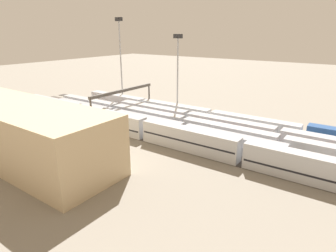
{
  "coord_description": "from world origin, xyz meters",
  "views": [
    {
      "loc": [
        -32.58,
        59.85,
        24.78
      ],
      "look_at": [
        6.13,
        4.66,
        2.5
      ],
      "focal_mm": 30.69,
      "sensor_mm": 36.0,
      "label": 1
    }
  ],
  "objects_px": {
    "train_on_track_4": "(188,140)",
    "train_on_track_2": "(219,132)",
    "train_on_track_1": "(229,126)",
    "maintenance_shed": "(24,133)",
    "light_mast_0": "(120,51)",
    "train_on_track_0": "(206,116)",
    "light_mast_2": "(178,64)",
    "signal_gantry": "(123,94)",
    "train_on_track_3": "(144,123)"
  },
  "relations": [
    {
      "from": "train_on_track_4",
      "to": "train_on_track_2",
      "type": "distance_m",
      "value": 10.34
    },
    {
      "from": "train_on_track_1",
      "to": "maintenance_shed",
      "type": "bearing_deg",
      "value": 54.31
    },
    {
      "from": "train_on_track_4",
      "to": "light_mast_0",
      "type": "height_order",
      "value": "light_mast_0"
    },
    {
      "from": "train_on_track_0",
      "to": "light_mast_2",
      "type": "xyz_separation_m",
      "value": [
        11.14,
        -2.09,
        13.52
      ]
    },
    {
      "from": "train_on_track_1",
      "to": "light_mast_0",
      "type": "relative_size",
      "value": 2.45
    },
    {
      "from": "train_on_track_4",
      "to": "maintenance_shed",
      "type": "relative_size",
      "value": 2.78
    },
    {
      "from": "train_on_track_4",
      "to": "train_on_track_0",
      "type": "distance_m",
      "value": 20.97
    },
    {
      "from": "light_mast_2",
      "to": "signal_gantry",
      "type": "relative_size",
      "value": 0.96
    },
    {
      "from": "train_on_track_2",
      "to": "light_mast_2",
      "type": "xyz_separation_m",
      "value": [
        19.97,
        -12.09,
        13.55
      ]
    },
    {
      "from": "maintenance_shed",
      "to": "train_on_track_3",
      "type": "bearing_deg",
      "value": -105.69
    },
    {
      "from": "train_on_track_1",
      "to": "signal_gantry",
      "type": "relative_size",
      "value": 2.86
    },
    {
      "from": "train_on_track_2",
      "to": "light_mast_0",
      "type": "relative_size",
      "value": 3.94
    },
    {
      "from": "train_on_track_2",
      "to": "train_on_track_0",
      "type": "distance_m",
      "value": 13.34
    },
    {
      "from": "train_on_track_3",
      "to": "train_on_track_2",
      "type": "xyz_separation_m",
      "value": [
        -19.05,
        -5.0,
        0.04
      ]
    },
    {
      "from": "train_on_track_2",
      "to": "maintenance_shed",
      "type": "xyz_separation_m",
      "value": [
        26.82,
        32.64,
        3.64
      ]
    },
    {
      "from": "train_on_track_1",
      "to": "train_on_track_4",
      "type": "xyz_separation_m",
      "value": [
        2.78,
        15.0,
        0.57
      ]
    },
    {
      "from": "train_on_track_0",
      "to": "light_mast_2",
      "type": "bearing_deg",
      "value": -10.65
    },
    {
      "from": "train_on_track_1",
      "to": "train_on_track_0",
      "type": "distance_m",
      "value": 10.34
    },
    {
      "from": "train_on_track_3",
      "to": "train_on_track_1",
      "type": "height_order",
      "value": "same"
    },
    {
      "from": "train_on_track_1",
      "to": "light_mast_2",
      "type": "height_order",
      "value": "light_mast_2"
    },
    {
      "from": "maintenance_shed",
      "to": "light_mast_0",
      "type": "bearing_deg",
      "value": -70.14
    },
    {
      "from": "train_on_track_3",
      "to": "train_on_track_1",
      "type": "relative_size",
      "value": 1.0
    },
    {
      "from": "maintenance_shed",
      "to": "train_on_track_2",
      "type": "bearing_deg",
      "value": -129.41
    },
    {
      "from": "signal_gantry",
      "to": "train_on_track_0",
      "type": "bearing_deg",
      "value": -155.75
    },
    {
      "from": "train_on_track_2",
      "to": "light_mast_0",
      "type": "height_order",
      "value": "light_mast_0"
    },
    {
      "from": "light_mast_0",
      "to": "maintenance_shed",
      "type": "distance_m",
      "value": 49.18
    },
    {
      "from": "train_on_track_3",
      "to": "train_on_track_0",
      "type": "xyz_separation_m",
      "value": [
        -10.22,
        -15.0,
        0.07
      ]
    },
    {
      "from": "maintenance_shed",
      "to": "light_mast_2",
      "type": "bearing_deg",
      "value": -98.7
    },
    {
      "from": "light_mast_2",
      "to": "train_on_track_1",
      "type": "bearing_deg",
      "value": 160.64
    },
    {
      "from": "train_on_track_4",
      "to": "train_on_track_1",
      "type": "bearing_deg",
      "value": -100.5
    },
    {
      "from": "train_on_track_1",
      "to": "train_on_track_0",
      "type": "bearing_deg",
      "value": -28.91
    },
    {
      "from": "train_on_track_3",
      "to": "light_mast_0",
      "type": "xyz_separation_m",
      "value": [
        23.91,
        -17.05,
        16.37
      ]
    },
    {
      "from": "train_on_track_3",
      "to": "light_mast_0",
      "type": "relative_size",
      "value": 2.45
    },
    {
      "from": "light_mast_0",
      "to": "maintenance_shed",
      "type": "xyz_separation_m",
      "value": [
        -16.14,
        44.69,
        -12.68
      ]
    },
    {
      "from": "train_on_track_2",
      "to": "signal_gantry",
      "type": "xyz_separation_m",
      "value": [
        31.03,
        0.0,
        5.36
      ]
    },
    {
      "from": "train_on_track_0",
      "to": "signal_gantry",
      "type": "height_order",
      "value": "signal_gantry"
    },
    {
      "from": "train_on_track_3",
      "to": "maintenance_shed",
      "type": "xyz_separation_m",
      "value": [
        7.77,
        27.64,
        3.69
      ]
    },
    {
      "from": "train_on_track_2",
      "to": "light_mast_2",
      "type": "height_order",
      "value": "light_mast_2"
    },
    {
      "from": "light_mast_2",
      "to": "signal_gantry",
      "type": "xyz_separation_m",
      "value": [
        11.06,
        12.09,
        -8.19
      ]
    },
    {
      "from": "train_on_track_0",
      "to": "light_mast_0",
      "type": "relative_size",
      "value": 3.11
    },
    {
      "from": "train_on_track_4",
      "to": "light_mast_0",
      "type": "relative_size",
      "value": 4.11
    },
    {
      "from": "train_on_track_4",
      "to": "train_on_track_3",
      "type": "bearing_deg",
      "value": -16.86
    },
    {
      "from": "train_on_track_4",
      "to": "train_on_track_0",
      "type": "xyz_separation_m",
      "value": [
        6.27,
        -20.0,
        -0.5
      ]
    },
    {
      "from": "light_mast_2",
      "to": "maintenance_shed",
      "type": "height_order",
      "value": "light_mast_2"
    },
    {
      "from": "train_on_track_1",
      "to": "train_on_track_2",
      "type": "bearing_deg",
      "value": 87.48
    },
    {
      "from": "train_on_track_3",
      "to": "train_on_track_1",
      "type": "bearing_deg",
      "value": -152.58
    },
    {
      "from": "train_on_track_3",
      "to": "maintenance_shed",
      "type": "height_order",
      "value": "maintenance_shed"
    },
    {
      "from": "train_on_track_2",
      "to": "maintenance_shed",
      "type": "bearing_deg",
      "value": 50.59
    },
    {
      "from": "train_on_track_4",
      "to": "train_on_track_2",
      "type": "height_order",
      "value": "train_on_track_4"
    },
    {
      "from": "train_on_track_3",
      "to": "train_on_track_0",
      "type": "bearing_deg",
      "value": -124.28
    }
  ]
}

